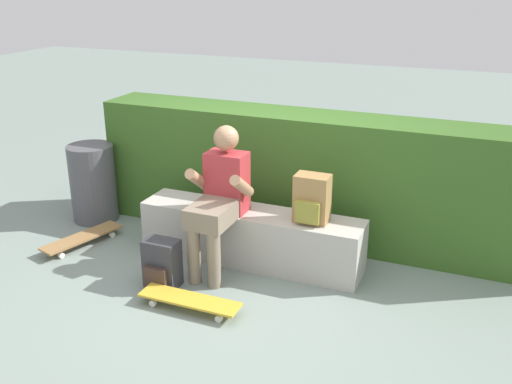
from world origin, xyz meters
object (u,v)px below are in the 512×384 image
bench_main (251,236)px  skateboard_near_person (190,300)px  skateboard_beside_bench (82,238)px  backpack_on_bench (312,199)px  trash_bin (93,183)px  backpack_on_ground (162,264)px  person_skater (220,195)px

bench_main → skateboard_near_person: bearing=-97.9°
skateboard_beside_bench → backpack_on_bench: bearing=8.1°
trash_bin → skateboard_near_person: bearing=-33.8°
bench_main → backpack_on_ground: bearing=-126.9°
backpack_on_bench → trash_bin: bearing=173.7°
backpack_on_bench → person_skater: bearing=-164.7°
person_skater → skateboard_beside_bench: 1.52m
backpack_on_ground → trash_bin: 1.64m
person_skater → skateboard_near_person: bearing=-84.5°
trash_bin → skateboard_beside_bench: bearing=-64.9°
bench_main → backpack_on_ground: bench_main is taller
bench_main → person_skater: 0.52m
backpack_on_ground → trash_bin: trash_bin is taller
backpack_on_ground → person_skater: bearing=55.9°
person_skater → skateboard_beside_bench: size_ratio=1.49×
backpack_on_bench → backpack_on_ground: size_ratio=1.00×
bench_main → backpack_on_bench: backpack_on_bench is taller
backpack_on_ground → skateboard_near_person: bearing=-31.5°
skateboard_beside_bench → trash_bin: (-0.27, 0.57, 0.32)m
skateboard_near_person → backpack_on_ground: bearing=148.5°
person_skater → skateboard_near_person: person_skater is taller
skateboard_near_person → backpack_on_bench: size_ratio=2.00×
backpack_on_bench → trash_bin: backpack_on_bench is taller
person_skater → backpack_on_ground: size_ratio=3.07×
bench_main → skateboard_beside_bench: bench_main is taller
skateboard_near_person → skateboard_beside_bench: (-1.46, 0.59, 0.00)m
backpack_on_ground → trash_bin: size_ratio=0.51×
person_skater → skateboard_near_person: (0.07, -0.69, -0.60)m
bench_main → trash_bin: (-1.85, 0.26, 0.15)m
bench_main → skateboard_beside_bench: (-1.58, -0.31, -0.16)m
skateboard_near_person → skateboard_beside_bench: size_ratio=0.97×
skateboard_near_person → trash_bin: (-1.72, 1.15, 0.32)m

